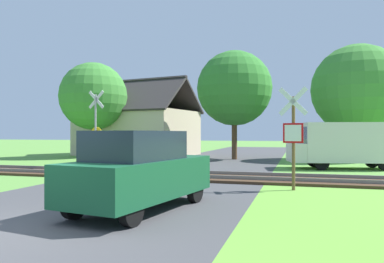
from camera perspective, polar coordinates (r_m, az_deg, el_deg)
The scene contains 11 objects.
ground_plane at distance 7.30m, azimuth -26.07°, elevation -13.92°, with size 160.00×160.00×0.00m, color #5B933D.
road_asphalt at distance 8.86m, azimuth -17.20°, elevation -11.48°, with size 7.27×80.00×0.01m, color #424244.
rail_track at distance 14.77m, azimuth -2.95°, elevation -6.76°, with size 60.00×2.60×0.22m.
stop_sign_near at distance 11.70m, azimuth 15.18°, elevation -0.23°, with size 0.87×0.20×3.13m.
crossing_sign_far at distance 18.39m, azimuth -14.44°, elevation 0.76°, with size 0.87×0.17×3.77m.
house at distance 30.04m, azimuth -8.28°, elevation 0.11°, with size 9.68×7.85×6.06m.
tree_center at distance 25.04m, azimuth 6.48°, elevation 6.55°, with size 4.95×4.95×7.19m.
tree_left at distance 27.95m, azimuth -14.79°, elevation 5.20°, with size 4.84×4.84×6.81m.
tree_right at distance 26.39m, azimuth 23.88°, elevation 5.89°, with size 5.77×5.77×7.44m.
mail_truck at distance 19.57m, azimuth 22.16°, elevation -1.68°, with size 5.16×2.75×2.24m.
parked_car at distance 8.50m, azimuth -7.95°, elevation -5.90°, with size 2.32×4.23×1.78m.
Camera 1 is at (4.74, -5.28, 1.73)m, focal length 35.00 mm.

